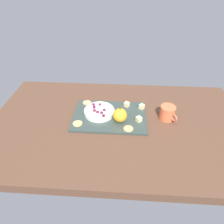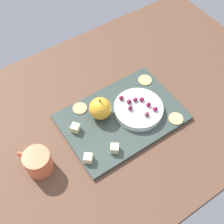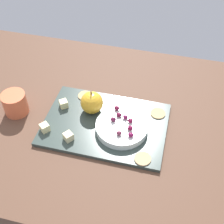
{
  "view_description": "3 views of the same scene",
  "coord_description": "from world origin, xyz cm",
  "views": [
    {
      "loc": [
        2.2,
        -81.48,
        72.92
      ],
      "look_at": [
        -3.2,
        2.19,
        9.54
      ],
      "focal_mm": 32.28,
      "sensor_mm": 36.0,
      "label": 1
    },
    {
      "loc": [
        28.5,
        47.29,
        87.24
      ],
      "look_at": [
        -1.85,
        1.97,
        8.38
      ],
      "focal_mm": 47.21,
      "sensor_mm": 36.0,
      "label": 2
    },
    {
      "loc": [
        -22.36,
        65.93,
        79.16
      ],
      "look_at": [
        -6.17,
        1.14,
        8.81
      ],
      "focal_mm": 48.64,
      "sensor_mm": 36.0,
      "label": 3
    }
  ],
  "objects": [
    {
      "name": "table",
      "position": [
        0.0,
        0.0,
        2.36
      ],
      "size": [
        135.51,
        80.61,
        4.73
      ],
      "primitive_type": "cube",
      "color": "brown",
      "rests_on": "ground"
    },
    {
      "name": "platter",
      "position": [
        -4.59,
        3.84,
        5.37
      ],
      "size": [
        39.21,
        27.02,
        1.29
      ],
      "primitive_type": "cube",
      "color": "#34413C",
      "rests_on": "table"
    },
    {
      "name": "serving_dish",
      "position": [
        -10.31,
        5.19,
        7.18
      ],
      "size": [
        16.38,
        16.38,
        2.33
      ],
      "primitive_type": "cylinder",
      "color": "white",
      "rests_on": "platter"
    },
    {
      "name": "apple_whole",
      "position": [
        1.04,
        -0.52,
        9.71
      ],
      "size": [
        7.39,
        7.39,
        7.39
      ],
      "primitive_type": "sphere",
      "color": "gold",
      "rests_on": "platter"
    },
    {
      "name": "apple_stem",
      "position": [
        1.04,
        -0.52,
        14.01
      ],
      "size": [
        0.5,
        0.5,
        1.2
      ],
      "primitive_type": "cylinder",
      "color": "brown",
      "rests_on": "apple_whole"
    },
    {
      "name": "cheese_cube_0",
      "position": [
        12.97,
        11.31,
        7.29
      ],
      "size": [
        3.58,
        3.58,
        2.54
      ],
      "primitive_type": "cube",
      "rotation": [
        0.0,
        0.0,
        0.89
      ],
      "color": "beige",
      "rests_on": "platter"
    },
    {
      "name": "cheese_cube_1",
      "position": [
        4.56,
        12.96,
        7.29
      ],
      "size": [
        3.56,
        3.56,
        2.54
      ],
      "primitive_type": "cube",
      "rotation": [
        0.0,
        0.0,
        0.92
      ],
      "color": "beige",
      "rests_on": "platter"
    },
    {
      "name": "cheese_cube_2",
      "position": [
        10.87,
        0.07,
        7.29
      ],
      "size": [
        3.56,
        3.56,
        2.54
      ],
      "primitive_type": "cube",
      "rotation": [
        0.0,
        0.0,
        0.65
      ],
      "color": "beige",
      "rests_on": "platter"
    },
    {
      "name": "cracker_0",
      "position": [
        -20.45,
        -4.31,
        6.21
      ],
      "size": [
        4.92,
        4.92,
        0.4
      ],
      "primitive_type": "cylinder",
      "color": "tan",
      "rests_on": "platter"
    },
    {
      "name": "cracker_1",
      "position": [
        5.49,
        -6.59,
        6.21
      ],
      "size": [
        4.92,
        4.92,
        0.4
      ],
      "primitive_type": "cylinder",
      "color": "tan",
      "rests_on": "platter"
    },
    {
      "name": "cracker_2",
      "position": [
        -18.72,
        14.7,
        6.21
      ],
      "size": [
        4.92,
        4.92,
        0.4
      ],
      "primitive_type": "cylinder",
      "color": "tan",
      "rests_on": "platter"
    },
    {
      "name": "grape_0",
      "position": [
        -10.41,
        9.38,
        9.07
      ],
      "size": [
        1.72,
        1.55,
        1.45
      ],
      "primitive_type": "ellipsoid",
      "color": "#64253B",
      "rests_on": "serving_dish"
    },
    {
      "name": "grape_1",
      "position": [
        -13.22,
        6.6,
        9.12
      ],
      "size": [
        1.72,
        1.55,
        1.54
      ],
      "primitive_type": "ellipsoid",
      "color": "maroon",
      "rests_on": "serving_dish"
    },
    {
      "name": "grape_2",
      "position": [
        -7.41,
        4.43,
        9.15
      ],
      "size": [
        1.72,
        1.55,
        1.61
      ],
      "primitive_type": "ellipsoid",
      "color": "#5E1D39",
      "rests_on": "serving_dish"
    },
    {
      "name": "grape_3",
      "position": [
        -13.94,
        9.2,
        9.1
      ],
      "size": [
        1.72,
        1.55,
        1.51
      ],
      "primitive_type": "ellipsoid",
      "color": "maroon",
      "rests_on": "serving_dish"
    },
    {
      "name": "grape_4",
      "position": [
        -8.66,
        1.99,
        9.05
      ],
      "size": [
        1.72,
        1.55,
        1.4
      ],
      "primitive_type": "ellipsoid",
      "color": "maroon",
      "rests_on": "serving_dish"
    },
    {
      "name": "grape_5",
      "position": [
        -7.34,
        -0.6,
        9.14
      ],
      "size": [
        1.72,
        1.55,
        1.59
      ],
      "primitive_type": "ellipsoid",
      "color": "maroon",
      "rests_on": "serving_dish"
    },
    {
      "name": "grape_6",
      "position": [
        -10.84,
        2.49,
        9.07
      ],
      "size": [
        1.72,
        1.55,
        1.44
      ],
      "primitive_type": "ellipsoid",
      "color": "maroon",
      "rests_on": "serving_dish"
    },
    {
      "name": "grape_7",
      "position": [
        -12.68,
        3.59,
        9.08
      ],
      "size": [
        1.72,
        1.55,
        1.47
      ],
      "primitive_type": "ellipsoid",
      "color": "maroon",
      "rests_on": "serving_dish"
    },
    {
      "name": "cup",
      "position": [
        26.01,
        4.76,
        8.52
      ],
      "size": [
        8.27,
        10.15,
        7.59
      ],
      "color": "#E36A42",
      "rests_on": "table"
    }
  ]
}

